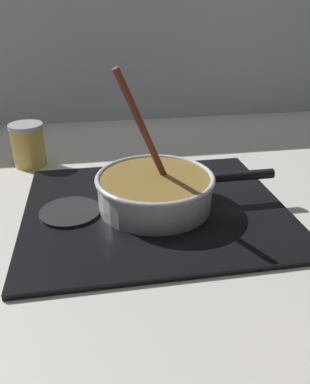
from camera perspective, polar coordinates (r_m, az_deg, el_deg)
The scene contains 7 objects.
ground at distance 0.80m, azimuth 1.67°, elevation -6.16°, with size 2.40×1.60×0.04m, color beige.
backsplash_wall at distance 1.46m, azimuth -4.69°, elevation 21.22°, with size 2.40×0.02×0.55m, color silver.
hob_plate at distance 0.84m, azimuth 0.00°, elevation -2.43°, with size 0.56×0.48×0.01m, color black.
burner_ring at distance 0.83m, azimuth 0.00°, elevation -1.83°, with size 0.16×0.16×0.01m, color #592D0C.
spare_burner at distance 0.83m, azimuth -12.59°, elevation -2.88°, with size 0.13×0.13×0.01m, color #262628.
cooking_pan at distance 0.82m, azimuth 0.10°, elevation 0.37°, with size 0.39×0.25×0.30m.
condiment_jar at distance 1.11m, azimuth -18.43°, elevation 6.72°, with size 0.09×0.09×0.12m.
Camera 1 is at (-0.14, -0.66, 0.42)m, focal length 35.64 mm.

